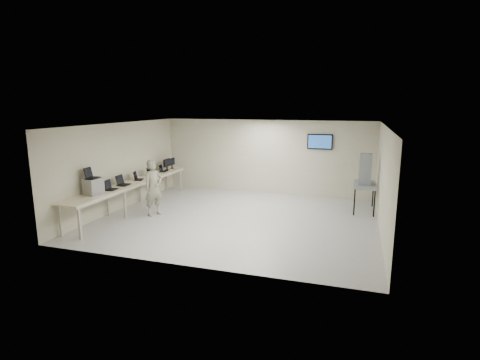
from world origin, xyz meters
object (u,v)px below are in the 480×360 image
(soldier, at_px, (154,188))
(side_table, at_px, (365,186))
(workbench, at_px, (133,184))
(equipment_box, at_px, (93,187))

(soldier, xyz_separation_m, side_table, (6.19, 2.44, -0.06))
(workbench, xyz_separation_m, soldier, (0.99, -0.39, 0.04))
(workbench, distance_m, soldier, 1.07)
(side_table, bearing_deg, workbench, -164.10)
(workbench, height_order, soldier, soldier)
(soldier, relative_size, side_table, 1.19)
(workbench, bearing_deg, equipment_box, -92.00)
(soldier, bearing_deg, side_table, -44.20)
(workbench, height_order, equipment_box, equipment_box)
(side_table, bearing_deg, soldier, -158.51)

